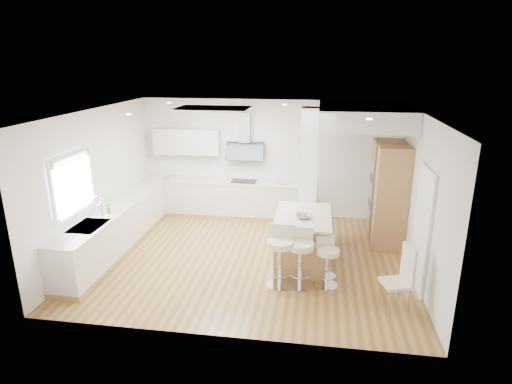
% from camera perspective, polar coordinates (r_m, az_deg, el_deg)
% --- Properties ---
extents(ground, '(6.00, 6.00, 0.00)m').
position_cam_1_polar(ground, '(8.41, -0.83, -8.71)').
color(ground, '#A2763C').
rests_on(ground, ground).
extents(ceiling, '(6.00, 5.00, 0.02)m').
position_cam_1_polar(ceiling, '(8.41, -0.83, -8.71)').
color(ceiling, silver).
rests_on(ceiling, ground).
extents(wall_back, '(6.00, 0.04, 2.80)m').
position_cam_1_polar(wall_back, '(10.29, 1.40, 4.46)').
color(wall_back, silver).
rests_on(wall_back, ground).
extents(wall_left, '(0.04, 5.00, 2.80)m').
position_cam_1_polar(wall_left, '(8.87, -20.37, 1.27)').
color(wall_left, silver).
rests_on(wall_left, ground).
extents(wall_right, '(0.04, 5.00, 2.80)m').
position_cam_1_polar(wall_right, '(7.99, 20.87, -0.50)').
color(wall_right, silver).
rests_on(wall_right, ground).
extents(skylight, '(4.10, 2.10, 0.06)m').
position_cam_1_polar(skylight, '(8.35, -5.69, 10.92)').
color(skylight, white).
rests_on(skylight, ground).
extents(window_left, '(0.06, 1.28, 1.07)m').
position_cam_1_polar(window_left, '(8.03, -23.31, 1.49)').
color(window_left, white).
rests_on(window_left, ground).
extents(doorway_right, '(0.05, 1.00, 2.10)m').
position_cam_1_polar(doorway_right, '(7.56, 21.25, -4.76)').
color(doorway_right, '#483F39').
rests_on(doorway_right, ground).
extents(counter_left, '(0.63, 4.50, 1.35)m').
position_cam_1_polar(counter_left, '(9.22, -17.44, -4.03)').
color(counter_left, '#B3854C').
rests_on(counter_left, ground).
extents(counter_back, '(3.62, 0.63, 2.50)m').
position_cam_1_polar(counter_back, '(10.35, -3.84, 0.48)').
color(counter_back, '#B3854C').
rests_on(counter_back, ground).
extents(pillar, '(0.35, 0.35, 2.80)m').
position_cam_1_polar(pillar, '(8.71, 6.99, 1.95)').
color(pillar, white).
rests_on(pillar, ground).
extents(soffit, '(1.78, 2.20, 0.40)m').
position_cam_1_polar(soffit, '(8.96, 14.19, 9.82)').
color(soffit, silver).
rests_on(soffit, ground).
extents(oven_column, '(0.63, 1.21, 2.10)m').
position_cam_1_polar(oven_column, '(9.18, 17.16, -0.18)').
color(oven_column, '#B3854C').
rests_on(oven_column, ground).
extents(peninsula, '(1.02, 1.54, 1.01)m').
position_cam_1_polar(peninsula, '(8.10, 6.22, -6.16)').
color(peninsula, '#B3854C').
rests_on(peninsula, ground).
extents(bar_stool_a, '(0.48, 0.48, 1.06)m').
position_cam_1_polar(bar_stool_a, '(7.21, 3.28, -8.12)').
color(bar_stool_a, silver).
rests_on(bar_stool_a, ground).
extents(bar_stool_b, '(0.46, 0.46, 1.02)m').
position_cam_1_polar(bar_stool_b, '(7.23, 5.98, -8.32)').
color(bar_stool_b, silver).
rests_on(bar_stool_b, ground).
extents(bar_stool_c, '(0.51, 0.51, 0.87)m').
position_cam_1_polar(bar_stool_c, '(7.32, 9.49, -8.87)').
color(bar_stool_c, silver).
rests_on(bar_stool_c, ground).
extents(dining_chair, '(0.50, 0.50, 1.03)m').
position_cam_1_polar(dining_chair, '(6.98, 18.89, -10.44)').
color(dining_chair, beige).
rests_on(dining_chair, ground).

